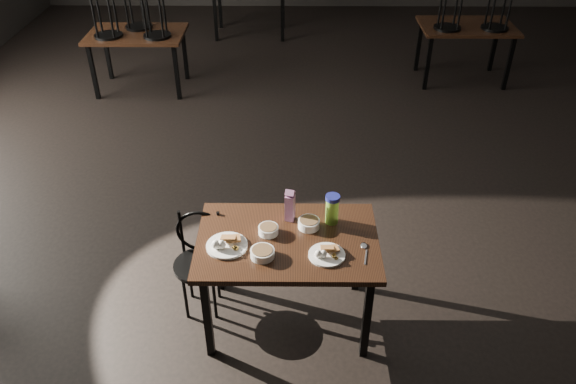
{
  "coord_description": "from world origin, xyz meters",
  "views": [
    {
      "loc": [
        -0.47,
        -4.54,
        3.11
      ],
      "look_at": [
        -0.5,
        -1.29,
        0.85
      ],
      "focal_mm": 35.0,
      "sensor_mm": 36.0,
      "label": 1
    }
  ],
  "objects_px": {
    "water_bottle": "(332,209)",
    "main_table": "(287,248)",
    "juice_carton": "(290,206)",
    "bentwood_chair": "(200,255)"
  },
  "relations": [
    {
      "from": "juice_carton",
      "to": "bentwood_chair",
      "type": "xyz_separation_m",
      "value": [
        -0.64,
        -0.04,
        -0.4
      ]
    },
    {
      "from": "water_bottle",
      "to": "main_table",
      "type": "bearing_deg",
      "value": -147.81
    },
    {
      "from": "juice_carton",
      "to": "water_bottle",
      "type": "xyz_separation_m",
      "value": [
        0.28,
        -0.03,
        -0.0
      ]
    },
    {
      "from": "main_table",
      "to": "juice_carton",
      "type": "bearing_deg",
      "value": 86.02
    },
    {
      "from": "water_bottle",
      "to": "bentwood_chair",
      "type": "distance_m",
      "value": 1.01
    },
    {
      "from": "main_table",
      "to": "bentwood_chair",
      "type": "xyz_separation_m",
      "value": [
        -0.63,
        0.17,
        -0.21
      ]
    },
    {
      "from": "main_table",
      "to": "juice_carton",
      "type": "relative_size",
      "value": 4.88
    },
    {
      "from": "juice_carton",
      "to": "bentwood_chair",
      "type": "relative_size",
      "value": 0.32
    },
    {
      "from": "main_table",
      "to": "juice_carton",
      "type": "distance_m",
      "value": 0.29
    },
    {
      "from": "water_bottle",
      "to": "bentwood_chair",
      "type": "relative_size",
      "value": 0.28
    }
  ]
}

